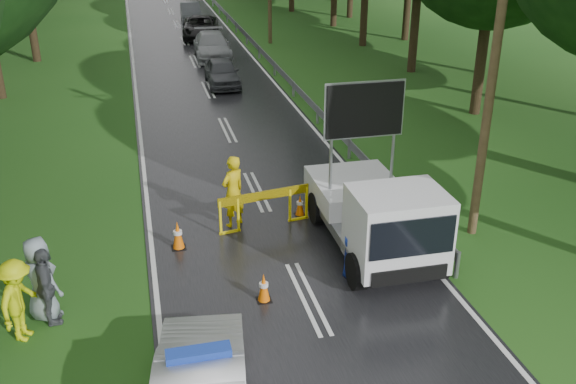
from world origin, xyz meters
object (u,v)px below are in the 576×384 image
object	(u,v)px
barrier	(264,200)
officer	(233,192)
queue_car_third	(201,27)
queue_car_second	(212,46)
civilian	(361,238)
queue_car_first	(222,72)
queue_car_fourth	(191,12)
work_truck	(378,214)

from	to	relation	value
barrier	officer	bearing A→B (deg)	149.92
queue_car_third	queue_car_second	bearing A→B (deg)	-83.52
barrier	queue_car_third	bearing A→B (deg)	77.97
queue_car_third	civilian	bearing A→B (deg)	-82.21
queue_car_first	queue_car_third	bearing A→B (deg)	89.22
civilian	queue_car_fourth	world-z (taller)	civilian
queue_car_fourth	officer	bearing A→B (deg)	-91.71
officer	queue_car_fourth	distance (m)	33.40
queue_car_second	queue_car_third	world-z (taller)	queue_car_second
barrier	officer	world-z (taller)	officer
queue_car_fourth	queue_car_first	bearing A→B (deg)	-89.05
officer	queue_car_third	xyz separation A→B (m)	(2.22, 26.75, -0.34)
civilian	barrier	bearing A→B (deg)	88.47
civilian	queue_car_fourth	bearing A→B (deg)	58.26
civilian	queue_car_second	xyz separation A→B (m)	(-0.40, 23.98, -0.27)
work_truck	queue_car_third	size ratio (longest dim) A/B	1.05
queue_car_second	queue_car_fourth	bearing A→B (deg)	92.65
work_truck	queue_car_third	xyz separation A→B (m)	(-1.07, 29.13, -0.43)
queue_car_fourth	barrier	bearing A→B (deg)	-90.31
work_truck	queue_car_third	world-z (taller)	work_truck
barrier	civilian	xyz separation A→B (m)	(1.73, -2.92, 0.15)
officer	queue_car_second	distance (m)	20.87
work_truck	queue_car_fourth	bearing A→B (deg)	92.14
work_truck	queue_car_fourth	xyz separation A→B (m)	(-1.08, 35.70, -0.46)
queue_car_first	queue_car_fourth	world-z (taller)	queue_car_fourth
officer	queue_car_fourth	size ratio (longest dim) A/B	0.52
civilian	queue_car_third	world-z (taller)	civilian
work_truck	civilian	distance (m)	1.14
civilian	queue_car_second	distance (m)	23.98
civilian	queue_car_second	world-z (taller)	civilian
officer	queue_car_fourth	world-z (taller)	officer
queue_car_first	civilian	bearing A→B (deg)	-86.75
barrier	queue_car_third	world-z (taller)	queue_car_third
queue_car_first	queue_car_third	world-z (taller)	queue_car_third
barrier	queue_car_second	bearing A→B (deg)	77.32
officer	civilian	size ratio (longest dim) A/B	1.05
barrier	queue_car_fourth	size ratio (longest dim) A/B	0.66
civilian	queue_car_fourth	distance (m)	36.55
officer	queue_car_third	bearing A→B (deg)	-128.36
work_truck	officer	size ratio (longest dim) A/B	2.52
barrier	officer	distance (m)	0.89
queue_car_third	barrier	bearing A→B (deg)	-85.82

